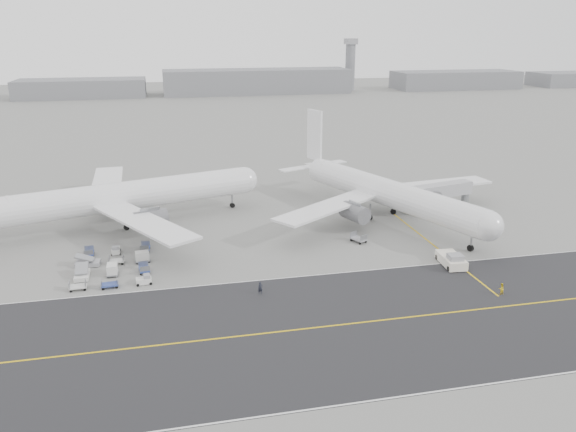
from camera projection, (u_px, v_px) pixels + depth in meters
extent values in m
plane|color=gray|center=(275.00, 273.00, 88.89)|extent=(700.00, 700.00, 0.00)
cube|color=#2C2C2F|center=(339.00, 325.00, 73.23)|extent=(220.00, 32.00, 0.02)
cube|color=gold|center=(339.00, 325.00, 73.22)|extent=(220.00, 0.30, 0.01)
cube|color=silver|center=(309.00, 276.00, 87.86)|extent=(220.00, 0.25, 0.01)
cube|color=silver|center=(385.00, 399.00, 58.58)|extent=(220.00, 0.25, 0.01)
cube|color=gold|center=(435.00, 247.00, 99.61)|extent=(0.30, 40.00, 0.01)
cylinder|color=gray|center=(350.00, 67.00, 350.30)|extent=(6.00, 6.00, 28.00)
cube|color=#97979C|center=(351.00, 41.00, 345.39)|extent=(7.00, 7.00, 3.50)
cylinder|color=white|center=(129.00, 195.00, 109.67)|extent=(49.04, 19.30, 5.67)
sphere|color=white|center=(244.00, 180.00, 120.91)|extent=(5.55, 5.55, 5.55)
cube|color=white|center=(144.00, 222.00, 96.92)|extent=(18.88, 26.47, 0.45)
cube|color=white|center=(107.00, 182.00, 121.76)|extent=(7.10, 27.35, 0.45)
cylinder|color=slate|center=(151.00, 220.00, 102.36)|extent=(6.77, 5.06, 3.51)
cylinder|color=slate|center=(124.00, 192.00, 119.42)|extent=(6.77, 5.06, 3.51)
cylinder|color=black|center=(232.00, 205.00, 121.21)|extent=(1.17, 0.78, 1.07)
cylinder|color=black|center=(127.00, 227.00, 107.68)|extent=(1.17, 0.78, 1.07)
cylinder|color=black|center=(118.00, 218.00, 113.34)|extent=(1.17, 0.78, 1.07)
cylinder|color=gray|center=(232.00, 199.00, 120.74)|extent=(0.36, 0.36, 2.98)
cylinder|color=white|center=(389.00, 193.00, 112.18)|extent=(22.23, 45.94, 5.41)
sphere|color=white|center=(487.00, 226.00, 93.56)|extent=(5.30, 5.30, 5.30)
cone|color=white|center=(316.00, 167.00, 131.58)|extent=(7.89, 10.35, 4.87)
cube|color=white|center=(315.00, 135.00, 129.67)|extent=(2.35, 5.01, 11.52)
cube|color=white|center=(297.00, 168.00, 129.72)|extent=(8.99, 5.56, 0.25)
cube|color=white|center=(329.00, 163.00, 134.72)|extent=(8.99, 5.56, 0.25)
cube|color=white|center=(329.00, 207.00, 105.80)|extent=(24.46, 19.69, 0.45)
cube|color=white|center=(434.00, 185.00, 120.81)|extent=(26.43, 9.03, 0.45)
cylinder|color=slate|center=(355.00, 213.00, 106.76)|extent=(5.22, 6.58, 3.36)
cylinder|color=slate|center=(427.00, 196.00, 117.07)|extent=(5.22, 6.58, 3.36)
cylinder|color=black|center=(470.00, 248.00, 97.40)|extent=(0.89, 1.27, 1.17)
cylinder|color=black|center=(370.00, 217.00, 113.40)|extent=(0.89, 1.27, 1.17)
cylinder|color=black|center=(393.00, 212.00, 116.82)|extent=(0.89, 1.27, 1.17)
cylinder|color=gray|center=(471.00, 240.00, 96.95)|extent=(0.36, 0.36, 2.84)
cube|color=white|center=(451.00, 260.00, 91.63)|extent=(3.57, 6.57, 1.43)
cube|color=#97979C|center=(455.00, 257.00, 89.94)|extent=(2.41, 2.22, 0.92)
cylinder|color=gray|center=(442.00, 253.00, 95.39)|extent=(0.38, 2.66, 0.16)
cylinder|color=black|center=(449.00, 269.00, 89.28)|extent=(0.48, 0.95, 0.92)
cylinder|color=black|center=(465.00, 268.00, 89.62)|extent=(0.48, 0.95, 0.92)
cylinder|color=black|center=(437.00, 257.00, 93.89)|extent=(0.48, 0.95, 0.92)
cylinder|color=black|center=(452.00, 256.00, 94.23)|extent=(0.48, 0.95, 0.92)
cylinder|color=gray|center=(465.00, 198.00, 121.05)|extent=(1.63, 1.63, 4.07)
cube|color=#97979C|center=(464.00, 206.00, 121.58)|extent=(3.18, 3.18, 0.71)
cube|color=#A1A1A5|center=(440.00, 190.00, 117.28)|extent=(15.50, 6.30, 2.64)
cube|color=#97979C|center=(412.00, 195.00, 114.26)|extent=(1.94, 3.45, 3.05)
cylinder|color=black|center=(464.00, 204.00, 123.01)|extent=(0.44, 0.66, 0.61)
imported|color=black|center=(260.00, 288.00, 81.53)|extent=(0.70, 0.47, 1.92)
imported|color=yellow|center=(501.00, 289.00, 81.53)|extent=(0.93, 0.77, 1.75)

